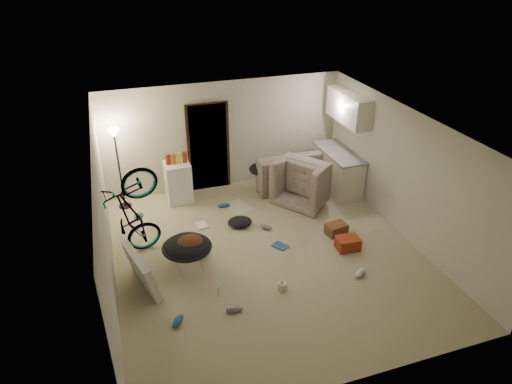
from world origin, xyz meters
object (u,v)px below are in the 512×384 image
object	(u,v)px
kitchen_counter	(337,171)
tv_box	(142,271)
bicycle	(135,233)
saucer_chair	(187,251)
armchair	(309,183)
floor_lamp	(117,152)
drink_case_a	(336,229)
mini_fridge	(178,182)
drink_case_b	(348,243)
sofa	(299,172)
juicer	(282,286)

from	to	relation	value
kitchen_counter	tv_box	size ratio (longest dim) A/B	1.45
bicycle	saucer_chair	world-z (taller)	bicycle
bicycle	saucer_chair	bearing A→B (deg)	-138.15
armchair	saucer_chair	world-z (taller)	armchair
floor_lamp	drink_case_a	distance (m)	4.76
drink_case_a	floor_lamp	bearing A→B (deg)	139.82
mini_fridge	drink_case_b	bearing A→B (deg)	-48.27
saucer_chair	drink_case_b	distance (m)	3.01
sofa	drink_case_a	distance (m)	2.25
armchair	tv_box	size ratio (longest dim) A/B	1.12
sofa	saucer_chair	size ratio (longest dim) A/B	2.50
sofa	drink_case_b	xyz separation A→B (m)	(-0.16, -2.76, -0.20)
kitchen_counter	drink_case_b	bearing A→B (deg)	-112.15
bicycle	juicer	xyz separation A→B (m)	(2.19, -1.76, -0.40)
drink_case_a	tv_box	bearing A→B (deg)	178.02
armchair	saucer_chair	xyz separation A→B (m)	(-3.07, -1.69, -0.01)
juicer	mini_fridge	bearing A→B (deg)	107.08
mini_fridge	drink_case_a	bearing A→B (deg)	-42.17
armchair	mini_fridge	bearing A→B (deg)	37.09
tv_box	mini_fridge	bearing A→B (deg)	52.68
bicycle	drink_case_b	size ratio (longest dim) A/B	4.39
kitchen_counter	bicycle	xyz separation A→B (m)	(-4.73, -1.26, 0.05)
drink_case_a	mini_fridge	bearing A→B (deg)	131.09
drink_case_a	juicer	xyz separation A→B (m)	(-1.63, -1.23, -0.02)
saucer_chair	tv_box	world-z (taller)	tv_box
tv_box	armchair	bearing A→B (deg)	11.04
sofa	floor_lamp	bearing A→B (deg)	-3.65
armchair	drink_case_a	world-z (taller)	armchair
floor_lamp	sofa	xyz separation A→B (m)	(4.05, -0.20, -0.99)
drink_case_b	kitchen_counter	bearing A→B (deg)	71.89
floor_lamp	drink_case_b	distance (m)	5.03
sofa	armchair	xyz separation A→B (m)	(-0.05, -0.70, 0.06)
drink_case_a	drink_case_b	bearing A→B (deg)	-101.31
floor_lamp	kitchen_counter	world-z (taller)	floor_lamp
juicer	floor_lamp	bearing A→B (deg)	121.97
sofa	armchair	distance (m)	0.70
bicycle	drink_case_b	world-z (taller)	bicycle
kitchen_counter	saucer_chair	size ratio (longest dim) A/B	1.71
saucer_chair	drink_case_a	world-z (taller)	saucer_chair
drink_case_a	drink_case_b	size ratio (longest dim) A/B	0.94
armchair	drink_case_b	world-z (taller)	armchair
bicycle	kitchen_counter	bearing A→B (deg)	-83.63
kitchen_counter	drink_case_a	world-z (taller)	kitchen_counter
sofa	mini_fridge	world-z (taller)	mini_fridge
sofa	tv_box	size ratio (longest dim) A/B	2.11
saucer_chair	drink_case_b	bearing A→B (deg)	-7.20
floor_lamp	mini_fridge	distance (m)	1.47
juicer	saucer_chair	bearing A→B (deg)	141.74
armchair	tv_box	bearing A→B (deg)	79.72
armchair	juicer	size ratio (longest dim) A/B	5.27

